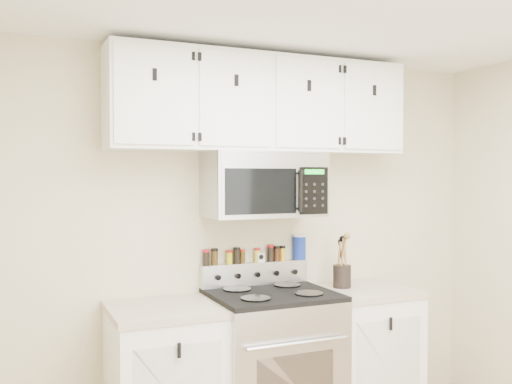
{
  "coord_description": "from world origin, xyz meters",
  "views": [
    {
      "loc": [
        -1.52,
        -1.81,
        1.68
      ],
      "look_at": [
        -0.1,
        1.45,
        1.58
      ],
      "focal_mm": 40.0,
      "sensor_mm": 36.0,
      "label": 1
    }
  ],
  "objects_px": {
    "microwave": "(264,184)",
    "salt_canister": "(299,247)",
    "range": "(272,365)",
    "utensil_crock": "(342,274)"
  },
  "relations": [
    {
      "from": "utensil_crock",
      "to": "salt_canister",
      "type": "distance_m",
      "value": 0.35
    },
    {
      "from": "utensil_crock",
      "to": "microwave",
      "type": "bearing_deg",
      "value": 175.63
    },
    {
      "from": "range",
      "to": "salt_canister",
      "type": "xyz_separation_m",
      "value": [
        0.34,
        0.28,
        0.7
      ]
    },
    {
      "from": "utensil_crock",
      "to": "salt_canister",
      "type": "xyz_separation_m",
      "value": [
        -0.23,
        0.2,
        0.18
      ]
    },
    {
      "from": "microwave",
      "to": "salt_canister",
      "type": "relative_size",
      "value": 4.41
    },
    {
      "from": "utensil_crock",
      "to": "salt_canister",
      "type": "bearing_deg",
      "value": 138.68
    },
    {
      "from": "range",
      "to": "microwave",
      "type": "bearing_deg",
      "value": 89.77
    },
    {
      "from": "microwave",
      "to": "salt_canister",
      "type": "height_order",
      "value": "microwave"
    },
    {
      "from": "range",
      "to": "utensil_crock",
      "type": "distance_m",
      "value": 0.78
    },
    {
      "from": "microwave",
      "to": "utensil_crock",
      "type": "distance_m",
      "value": 0.84
    }
  ]
}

